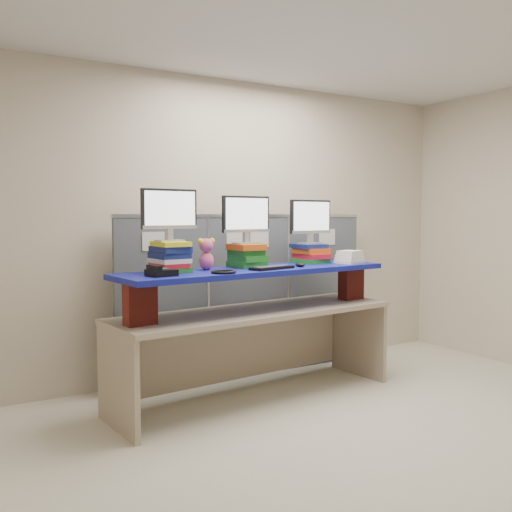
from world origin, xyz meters
TOP-DOWN VIEW (x-y plane):
  - room at (0.00, 0.00)m, footprint 5.00×4.00m
  - cubicle_partition at (-0.00, 1.78)m, footprint 2.60×0.06m
  - desk at (-0.30, 1.15)m, footprint 2.51×0.95m
  - brick_pier_left at (-1.34, 1.00)m, footprint 0.23×0.14m
  - brick_pier_right at (0.75, 1.20)m, footprint 0.23×0.14m
  - blue_board at (-0.30, 1.15)m, footprint 2.41×0.81m
  - book_stack_left at (-1.03, 1.20)m, footprint 0.27×0.32m
  - book_stack_center at (-0.32, 1.26)m, footprint 0.27×0.30m
  - book_stack_right at (0.38, 1.33)m, footprint 0.28×0.32m
  - monitor_left at (-1.03, 1.19)m, footprint 0.46×0.15m
  - monitor_center at (-0.32, 1.26)m, footprint 0.46×0.15m
  - monitor_right at (0.38, 1.33)m, footprint 0.46×0.15m
  - keyboard at (-0.23, 1.01)m, footprint 0.42×0.22m
  - mouse at (0.08, 1.05)m, footprint 0.07×0.12m
  - desk_phone at (-1.19, 0.98)m, footprint 0.21×0.19m
  - headset at (-0.71, 0.92)m, footprint 0.23×0.23m
  - plush_toy at (-0.71, 1.22)m, footprint 0.15×0.11m
  - binder_stack at (0.68, 1.13)m, footprint 0.28×0.25m

SIDE VIEW (x-z plane):
  - desk at x=-0.30m, z-range 0.22..0.97m
  - cubicle_partition at x=0.00m, z-range 0.00..1.53m
  - brick_pier_left at x=-1.34m, z-range 0.75..1.05m
  - brick_pier_right at x=0.75m, z-range 0.75..1.05m
  - blue_board at x=-0.30m, z-range 1.05..1.09m
  - headset at x=-0.71m, z-range 1.09..1.11m
  - keyboard at x=-0.23m, z-range 1.09..1.11m
  - mouse at x=0.08m, z-range 1.09..1.12m
  - desk_phone at x=-1.19m, z-range 1.08..1.16m
  - binder_stack at x=0.68m, z-range 1.08..1.20m
  - book_stack_right at x=0.38m, z-range 1.09..1.26m
  - book_stack_center at x=-0.32m, z-range 1.09..1.28m
  - book_stack_left at x=-1.03m, z-range 1.09..1.32m
  - plush_toy at x=-0.71m, z-range 1.09..1.34m
  - room at x=0.00m, z-range 0.00..2.80m
  - monitor_right at x=0.38m, z-range 1.29..1.68m
  - monitor_center at x=-0.32m, z-range 1.31..1.71m
  - monitor_left at x=-1.03m, z-range 1.35..1.75m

